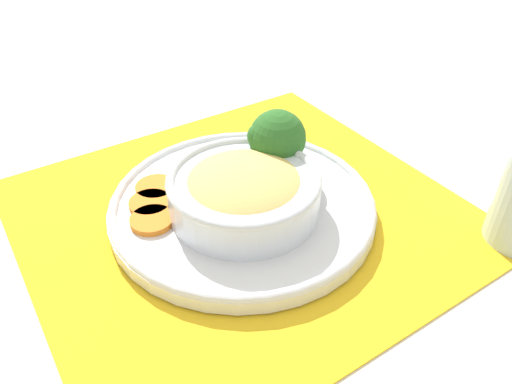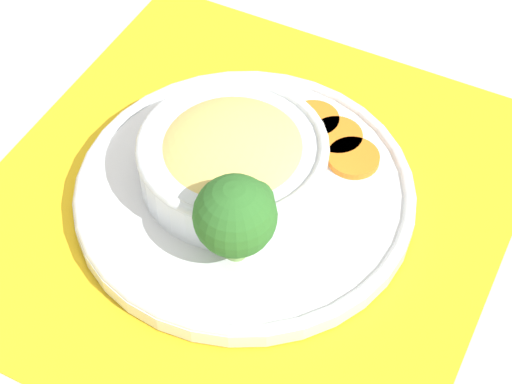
% 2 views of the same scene
% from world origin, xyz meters
% --- Properties ---
extents(ground_plane, '(4.00, 4.00, 0.00)m').
position_xyz_m(ground_plane, '(0.00, 0.00, 0.00)').
color(ground_plane, beige).
extents(placemat, '(0.49, 0.46, 0.00)m').
position_xyz_m(placemat, '(0.00, 0.00, 0.00)').
color(placemat, yellow).
rests_on(placemat, ground_plane).
extents(plate, '(0.31, 0.31, 0.02)m').
position_xyz_m(plate, '(0.00, 0.00, 0.02)').
color(plate, silver).
rests_on(plate, placemat).
extents(bowl, '(0.17, 0.17, 0.06)m').
position_xyz_m(bowl, '(-0.01, -0.01, 0.05)').
color(bowl, silver).
rests_on(bowl, plate).
extents(broccoli_floret, '(0.07, 0.07, 0.08)m').
position_xyz_m(broccoli_floret, '(0.07, 0.03, 0.07)').
color(broccoli_floret, '#84AD5B').
rests_on(broccoli_floret, plate).
extents(carrot_slice_near, '(0.05, 0.05, 0.01)m').
position_xyz_m(carrot_slice_near, '(-0.08, 0.07, 0.02)').
color(carrot_slice_near, orange).
rests_on(carrot_slice_near, plate).
extents(carrot_slice_middle, '(0.05, 0.05, 0.01)m').
position_xyz_m(carrot_slice_middle, '(-0.09, 0.05, 0.02)').
color(carrot_slice_middle, orange).
rests_on(carrot_slice_middle, plate).
extents(carrot_slice_far, '(0.05, 0.05, 0.01)m').
position_xyz_m(carrot_slice_far, '(-0.10, 0.02, 0.02)').
color(carrot_slice_far, orange).
rests_on(carrot_slice_far, plate).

